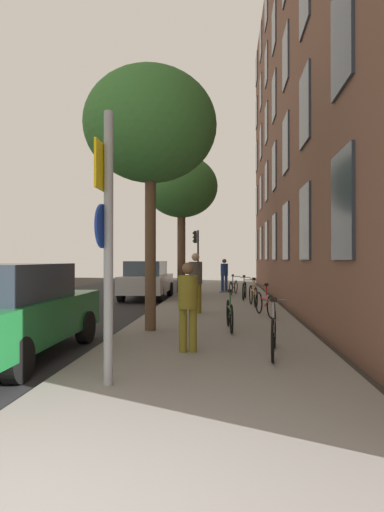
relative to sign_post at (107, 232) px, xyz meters
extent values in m
plane|color=#332D28|center=(-2.25, 11.87, -2.05)|extent=(41.80, 41.80, 0.00)
cube|color=#232326|center=(-4.35, 11.87, -2.04)|extent=(7.00, 38.00, 0.01)
cube|color=gray|center=(1.25, 11.87, -1.99)|extent=(4.20, 38.00, 0.12)
cube|color=brown|center=(3.85, 11.37, 6.06)|extent=(0.50, 27.00, 16.21)
cube|color=#2D3847|center=(3.57, 2.44, 0.62)|extent=(0.06, 1.35, 1.95)
cube|color=#2D3847|center=(3.57, 6.01, 0.62)|extent=(0.06, 1.35, 1.95)
cube|color=#2D3847|center=(3.57, 9.58, 0.62)|extent=(0.06, 1.35, 1.95)
cube|color=#2D3847|center=(3.57, 13.15, 0.62)|extent=(0.06, 1.35, 1.95)
cube|color=#2D3847|center=(3.57, 16.73, 0.62)|extent=(0.06, 1.35, 1.95)
cube|color=#2D3847|center=(3.57, 20.30, 0.62)|extent=(0.06, 1.35, 1.95)
cube|color=#2D3847|center=(3.57, 23.87, 0.62)|extent=(0.06, 1.35, 1.95)
cube|color=#2D3847|center=(3.57, 2.44, 3.67)|extent=(0.06, 1.35, 1.95)
cube|color=#2D3847|center=(3.57, 6.01, 3.67)|extent=(0.06, 1.35, 1.95)
cube|color=#2D3847|center=(3.57, 9.58, 3.67)|extent=(0.06, 1.35, 1.95)
cube|color=#2D3847|center=(3.57, 13.15, 3.67)|extent=(0.06, 1.35, 1.95)
cube|color=#2D3847|center=(3.57, 16.73, 3.67)|extent=(0.06, 1.35, 1.95)
cube|color=#2D3847|center=(3.57, 20.30, 3.67)|extent=(0.06, 1.35, 1.95)
cube|color=#2D3847|center=(3.57, 23.87, 3.67)|extent=(0.06, 1.35, 1.95)
cube|color=#2D3847|center=(3.57, 9.58, 6.71)|extent=(0.06, 1.35, 1.95)
cube|color=#2D3847|center=(3.57, 13.15, 6.71)|extent=(0.06, 1.35, 1.95)
cube|color=#2D3847|center=(3.57, 16.73, 6.71)|extent=(0.06, 1.35, 1.95)
cube|color=#2D3847|center=(3.57, 20.30, 6.71)|extent=(0.06, 1.35, 1.95)
cube|color=#2D3847|center=(3.57, 23.87, 6.71)|extent=(0.06, 1.35, 1.95)
cube|color=#2D3847|center=(3.57, 13.15, 9.75)|extent=(0.06, 1.35, 1.95)
cube|color=#2D3847|center=(3.57, 16.73, 9.75)|extent=(0.06, 1.35, 1.95)
cube|color=#2D3847|center=(3.57, 20.30, 9.75)|extent=(0.06, 1.35, 1.95)
cube|color=#2D3847|center=(3.57, 23.87, 9.75)|extent=(0.06, 1.35, 1.95)
cube|color=#2D3847|center=(3.57, 16.73, 12.80)|extent=(0.06, 1.35, 1.95)
cube|color=#2D3847|center=(3.57, 20.30, 12.80)|extent=(0.06, 1.35, 1.95)
cube|color=#2D3847|center=(3.57, 23.87, 12.80)|extent=(0.06, 1.35, 1.95)
cylinder|color=gray|center=(0.02, 0.00, -0.19)|extent=(0.12, 0.12, 3.47)
cube|color=yellow|center=(-0.06, 0.00, 0.83)|extent=(0.03, 0.60, 0.60)
cylinder|color=#14339E|center=(-0.06, 0.00, 0.08)|extent=(0.03, 0.56, 0.56)
cylinder|color=black|center=(-0.38, 22.42, -0.17)|extent=(0.12, 0.12, 3.51)
cube|color=black|center=(-0.56, 22.42, 1.13)|extent=(0.20, 0.24, 0.80)
sphere|color=#4B0707|center=(-0.67, 22.42, 1.39)|extent=(0.16, 0.16, 0.16)
sphere|color=orange|center=(-0.67, 22.42, 1.13)|extent=(0.16, 0.16, 0.16)
sphere|color=#083E11|center=(-0.67, 22.42, 0.87)|extent=(0.16, 0.16, 0.16)
cylinder|color=brown|center=(-0.19, 4.06, -0.08)|extent=(0.24, 0.24, 3.69)
ellipsoid|color=#387533|center=(-0.19, 4.06, 2.66)|extent=(2.97, 2.97, 2.53)
cylinder|color=brown|center=(-0.51, 13.38, 0.00)|extent=(0.36, 0.36, 3.86)
ellipsoid|color=#387533|center=(-0.51, 13.38, 2.91)|extent=(3.24, 3.24, 2.76)
torus|color=black|center=(2.37, 2.41, -1.59)|extent=(0.13, 0.67, 0.67)
torus|color=black|center=(2.22, 1.33, -1.59)|extent=(0.13, 0.67, 0.67)
cylinder|color=#99999E|center=(2.30, 1.87, -1.41)|extent=(0.17, 0.93, 0.04)
cylinder|color=#99999E|center=(2.26, 1.60, -1.49)|extent=(0.12, 0.56, 0.30)
cylinder|color=#99999E|center=(2.27, 1.71, -1.15)|extent=(0.04, 0.04, 0.28)
cube|color=black|center=(2.27, 1.71, -0.99)|extent=(0.10, 0.24, 0.06)
cylinder|color=#4C4C4C|center=(2.37, 2.41, -1.07)|extent=(0.42, 0.09, 0.03)
torus|color=black|center=(1.55, 4.79, -1.61)|extent=(0.08, 0.63, 0.63)
torus|color=black|center=(1.62, 3.75, -1.61)|extent=(0.08, 0.63, 0.63)
cylinder|color=#267233|center=(1.58, 4.27, -1.44)|extent=(0.10, 0.88, 0.04)
cylinder|color=#267233|center=(1.60, 4.01, -1.52)|extent=(0.08, 0.54, 0.29)
cylinder|color=#267233|center=(1.59, 4.11, -1.20)|extent=(0.04, 0.04, 0.28)
cube|color=black|center=(1.59, 4.11, -1.04)|extent=(0.10, 0.24, 0.06)
cylinder|color=#4C4C4C|center=(1.55, 4.79, -1.12)|extent=(0.42, 0.06, 0.03)
torus|color=black|center=(2.45, 7.18, -1.61)|extent=(0.18, 0.62, 0.63)
torus|color=black|center=(2.69, 6.15, -1.61)|extent=(0.18, 0.62, 0.63)
cylinder|color=#B21E1E|center=(2.57, 6.67, -1.44)|extent=(0.25, 0.88, 0.04)
cylinder|color=#B21E1E|center=(2.63, 6.41, -1.52)|extent=(0.17, 0.54, 0.29)
cylinder|color=#B21E1E|center=(2.61, 6.51, -1.20)|extent=(0.04, 0.04, 0.28)
cube|color=black|center=(2.61, 6.51, -1.04)|extent=(0.10, 0.24, 0.06)
cylinder|color=#4C4C4C|center=(2.45, 7.18, -1.12)|extent=(0.42, 0.13, 0.03)
torus|color=black|center=(2.36, 9.61, -1.59)|extent=(0.10, 0.68, 0.68)
torus|color=black|center=(2.45, 8.52, -1.59)|extent=(0.10, 0.68, 0.68)
cylinder|color=#C68C19|center=(2.41, 9.07, -1.40)|extent=(0.12, 0.93, 0.04)
cylinder|color=#C68C19|center=(2.43, 8.80, -1.49)|extent=(0.09, 0.56, 0.30)
cylinder|color=#C68C19|center=(2.42, 8.90, -1.15)|extent=(0.04, 0.04, 0.28)
cube|color=black|center=(2.42, 8.90, -0.99)|extent=(0.10, 0.24, 0.06)
cylinder|color=#4C4C4C|center=(2.36, 9.61, -1.07)|extent=(0.42, 0.07, 0.03)
torus|color=black|center=(2.27, 11.95, -1.59)|extent=(0.12, 0.67, 0.67)
torus|color=black|center=(2.15, 10.99, -1.59)|extent=(0.12, 0.67, 0.67)
cylinder|color=#267233|center=(2.21, 11.47, -1.41)|extent=(0.14, 0.83, 0.04)
cylinder|color=#267233|center=(2.18, 11.23, -1.49)|extent=(0.10, 0.50, 0.27)
cylinder|color=#267233|center=(2.19, 11.32, -1.16)|extent=(0.04, 0.04, 0.28)
cube|color=black|center=(2.19, 11.32, -1.00)|extent=(0.10, 0.24, 0.06)
cylinder|color=#4C4C4C|center=(2.27, 11.95, -1.08)|extent=(0.42, 0.08, 0.03)
torus|color=black|center=(1.94, 14.35, -1.62)|extent=(0.18, 0.61, 0.62)
torus|color=black|center=(1.70, 13.38, -1.62)|extent=(0.18, 0.61, 0.62)
cylinder|color=black|center=(1.82, 13.87, -1.45)|extent=(0.24, 0.83, 0.04)
cylinder|color=black|center=(1.76, 13.63, -1.53)|extent=(0.16, 0.51, 0.28)
cylinder|color=black|center=(1.78, 13.72, -1.21)|extent=(0.04, 0.04, 0.28)
cube|color=black|center=(1.78, 13.72, -1.05)|extent=(0.10, 0.24, 0.06)
cylinder|color=#4C4C4C|center=(1.94, 14.35, -1.13)|extent=(0.42, 0.13, 0.03)
cylinder|color=olive|center=(0.77, 1.95, -1.55)|extent=(0.14, 0.14, 0.75)
cylinder|color=olive|center=(0.94, 1.95, -1.55)|extent=(0.14, 0.14, 0.75)
cylinder|color=olive|center=(0.85, 1.95, -0.90)|extent=(0.47, 0.47, 0.56)
sphere|color=brown|center=(0.85, 1.95, -0.50)|extent=(0.20, 0.20, 0.20)
cylinder|color=olive|center=(0.50, 7.15, -1.50)|extent=(0.16, 0.16, 0.87)
cylinder|color=olive|center=(0.69, 7.15, -1.50)|extent=(0.16, 0.16, 0.87)
cylinder|color=#4C4742|center=(0.59, 7.15, -0.74)|extent=(0.45, 0.45, 0.65)
sphere|color=tan|center=(0.59, 7.15, -0.27)|extent=(0.23, 0.23, 0.23)
cylinder|color=navy|center=(1.30, 15.44, -1.54)|extent=(0.15, 0.15, 0.79)
cylinder|color=navy|center=(1.48, 15.44, -1.54)|extent=(0.15, 0.15, 0.79)
cylinder|color=navy|center=(1.39, 15.44, -0.85)|extent=(0.51, 0.51, 0.59)
sphere|color=brown|center=(1.39, 15.44, -0.43)|extent=(0.21, 0.21, 0.21)
cube|color=#19662D|center=(-2.15, 1.70, -1.37)|extent=(1.87, 4.37, 0.70)
cube|color=#2D3847|center=(-2.15, 1.48, -0.72)|extent=(1.55, 2.45, 0.60)
cylinder|color=black|center=(-2.96, 3.08, -1.72)|extent=(0.22, 0.64, 0.64)
cylinder|color=black|center=(-1.34, 3.08, -1.72)|extent=(0.22, 0.64, 0.64)
cylinder|color=black|center=(-1.34, 0.31, -1.72)|extent=(0.22, 0.64, 0.64)
cube|color=#B7B7BC|center=(-1.88, 12.55, -1.37)|extent=(1.83, 4.49, 0.70)
cube|color=#384756|center=(-1.88, 12.33, -0.72)|extent=(1.51, 2.52, 0.60)
cylinder|color=black|center=(-2.67, 13.97, -1.72)|extent=(0.22, 0.64, 0.64)
cylinder|color=black|center=(-1.10, 13.97, -1.72)|extent=(0.22, 0.64, 0.64)
cylinder|color=black|center=(-2.67, 11.13, -1.72)|extent=(0.22, 0.64, 0.64)
cylinder|color=black|center=(-1.10, 11.13, -1.72)|extent=(0.22, 0.64, 0.64)
camera|label=1|loc=(1.52, -5.20, -0.34)|focal=29.41mm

